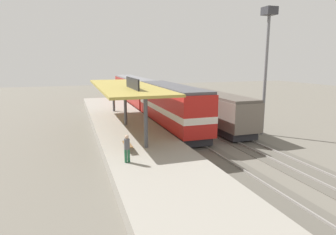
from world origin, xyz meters
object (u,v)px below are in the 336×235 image
freight_car (216,110)px  light_mast (267,45)px  passenger_carriage_single (134,91)px  person_waiting (127,147)px  platform_bench (128,144)px  locomotive (171,107)px

freight_car → light_mast: bearing=-47.0°
passenger_carriage_single → person_waiting: 29.32m
light_mast → person_waiting: 16.89m
platform_bench → locomotive: size_ratio=0.12×
light_mast → person_waiting: light_mast is taller
freight_car → person_waiting: (-11.06, -9.69, -0.12)m
passenger_carriage_single → freight_car: size_ratio=1.67×
passenger_carriage_single → light_mast: bearing=-70.8°
person_waiting → freight_car: bearing=41.2°
platform_bench → passenger_carriage_single: bearing=77.1°
locomotive → passenger_carriage_single: bearing=90.0°
passenger_carriage_single → freight_car: bearing=-76.3°
person_waiting → locomotive: bearing=58.7°
passenger_carriage_single → light_mast: (7.80, -22.35, 6.08)m
platform_bench → passenger_carriage_single: (6.00, 26.28, 0.97)m
locomotive → light_mast: 10.75m
freight_car → person_waiting: freight_car is taller
freight_car → light_mast: light_mast is taller
platform_bench → person_waiting: size_ratio=0.99×
locomotive → freight_car: locomotive is taller
locomotive → freight_car: 4.71m
passenger_carriage_single → person_waiting: (-6.46, -28.60, -0.46)m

